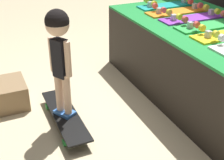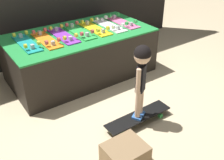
{
  "view_description": "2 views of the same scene",
  "coord_description": "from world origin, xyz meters",
  "px_view_note": "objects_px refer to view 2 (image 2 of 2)",
  "views": [
    {
      "loc": [
        1.96,
        -1.09,
        1.46
      ],
      "look_at": [
        -0.02,
        -0.21,
        0.31
      ],
      "focal_mm": 50.0,
      "sensor_mm": 36.0,
      "label": 1
    },
    {
      "loc": [
        -1.54,
        -2.26,
        1.88
      ],
      "look_at": [
        -0.08,
        -0.18,
        0.35
      ],
      "focal_mm": 42.0,
      "sensor_mm": 36.0,
      "label": 2
    }
  ],
  "objects_px": {
    "skateboard_purple_on_rack": "(63,35)",
    "skateboard_white_on_rack": "(109,25)",
    "skateboard_orange_on_rack": "(46,39)",
    "skateboard_pink_on_rack": "(122,22)",
    "skateboard_teal_on_rack": "(27,43)",
    "child": "(141,69)",
    "storage_box": "(125,155)",
    "skateboard_on_floor": "(138,117)",
    "skateboard_yellow_on_rack": "(95,28)",
    "skateboard_green_on_rack": "(79,31)"
  },
  "relations": [
    {
      "from": "skateboard_purple_on_rack",
      "to": "storage_box",
      "type": "height_order",
      "value": "skateboard_purple_on_rack"
    },
    {
      "from": "skateboard_white_on_rack",
      "to": "skateboard_pink_on_rack",
      "type": "height_order",
      "value": "same"
    },
    {
      "from": "skateboard_white_on_rack",
      "to": "skateboard_pink_on_rack",
      "type": "bearing_deg",
      "value": 2.98
    },
    {
      "from": "skateboard_purple_on_rack",
      "to": "skateboard_yellow_on_rack",
      "type": "height_order",
      "value": "same"
    },
    {
      "from": "skateboard_orange_on_rack",
      "to": "skateboard_white_on_rack",
      "type": "bearing_deg",
      "value": -0.96
    },
    {
      "from": "skateboard_purple_on_rack",
      "to": "skateboard_white_on_rack",
      "type": "bearing_deg",
      "value": -1.76
    },
    {
      "from": "skateboard_teal_on_rack",
      "to": "skateboard_on_floor",
      "type": "xyz_separation_m",
      "value": [
        0.67,
        -1.32,
        -0.58
      ]
    },
    {
      "from": "skateboard_yellow_on_rack",
      "to": "skateboard_pink_on_rack",
      "type": "height_order",
      "value": "same"
    },
    {
      "from": "skateboard_orange_on_rack",
      "to": "skateboard_green_on_rack",
      "type": "distance_m",
      "value": 0.47
    },
    {
      "from": "skateboard_orange_on_rack",
      "to": "storage_box",
      "type": "distance_m",
      "value": 1.74
    },
    {
      "from": "skateboard_green_on_rack",
      "to": "skateboard_pink_on_rack",
      "type": "bearing_deg",
      "value": -0.83
    },
    {
      "from": "skateboard_teal_on_rack",
      "to": "skateboard_white_on_rack",
      "type": "height_order",
      "value": "same"
    },
    {
      "from": "skateboard_white_on_rack",
      "to": "storage_box",
      "type": "xyz_separation_m",
      "value": [
        -0.96,
        -1.63,
        -0.55
      ]
    },
    {
      "from": "skateboard_on_floor",
      "to": "skateboard_pink_on_rack",
      "type": "bearing_deg",
      "value": 60.18
    },
    {
      "from": "skateboard_green_on_rack",
      "to": "storage_box",
      "type": "relative_size",
      "value": 1.72
    },
    {
      "from": "skateboard_yellow_on_rack",
      "to": "skateboard_pink_on_rack",
      "type": "bearing_deg",
      "value": -0.06
    },
    {
      "from": "skateboard_teal_on_rack",
      "to": "skateboard_white_on_rack",
      "type": "relative_size",
      "value": 1.0
    },
    {
      "from": "skateboard_purple_on_rack",
      "to": "skateboard_on_floor",
      "type": "height_order",
      "value": "skateboard_purple_on_rack"
    },
    {
      "from": "skateboard_green_on_rack",
      "to": "skateboard_on_floor",
      "type": "height_order",
      "value": "skateboard_green_on_rack"
    },
    {
      "from": "skateboard_green_on_rack",
      "to": "skateboard_yellow_on_rack",
      "type": "height_order",
      "value": "same"
    },
    {
      "from": "skateboard_teal_on_rack",
      "to": "skateboard_orange_on_rack",
      "type": "height_order",
      "value": "same"
    },
    {
      "from": "skateboard_pink_on_rack",
      "to": "child",
      "type": "distance_m",
      "value": 1.47
    },
    {
      "from": "skateboard_white_on_rack",
      "to": "skateboard_orange_on_rack",
      "type": "bearing_deg",
      "value": 179.04
    },
    {
      "from": "skateboard_yellow_on_rack",
      "to": "skateboard_white_on_rack",
      "type": "bearing_deg",
      "value": -3.09
    },
    {
      "from": "skateboard_teal_on_rack",
      "to": "skateboard_on_floor",
      "type": "bearing_deg",
      "value": -63.02
    },
    {
      "from": "storage_box",
      "to": "skateboard_teal_on_rack",
      "type": "bearing_deg",
      "value": 96.97
    },
    {
      "from": "skateboard_purple_on_rack",
      "to": "skateboard_white_on_rack",
      "type": "relative_size",
      "value": 1.0
    },
    {
      "from": "storage_box",
      "to": "skateboard_orange_on_rack",
      "type": "bearing_deg",
      "value": 89.04
    },
    {
      "from": "skateboard_green_on_rack",
      "to": "skateboard_pink_on_rack",
      "type": "xyz_separation_m",
      "value": [
        0.7,
        -0.01,
        0.0
      ]
    },
    {
      "from": "skateboard_purple_on_rack",
      "to": "skateboard_on_floor",
      "type": "bearing_deg",
      "value": -80.99
    },
    {
      "from": "skateboard_white_on_rack",
      "to": "child",
      "type": "xyz_separation_m",
      "value": [
        -0.5,
        -1.26,
        0.02
      ]
    },
    {
      "from": "skateboard_pink_on_rack",
      "to": "skateboard_green_on_rack",
      "type": "bearing_deg",
      "value": 179.17
    },
    {
      "from": "skateboard_orange_on_rack",
      "to": "skateboard_green_on_rack",
      "type": "xyz_separation_m",
      "value": [
        0.47,
        0.01,
        0.0
      ]
    },
    {
      "from": "skateboard_pink_on_rack",
      "to": "skateboard_on_floor",
      "type": "xyz_separation_m",
      "value": [
        -0.73,
        -1.28,
        -0.58
      ]
    },
    {
      "from": "skateboard_orange_on_rack",
      "to": "child",
      "type": "distance_m",
      "value": 1.35
    },
    {
      "from": "skateboard_yellow_on_rack",
      "to": "child",
      "type": "distance_m",
      "value": 1.3
    },
    {
      "from": "skateboard_teal_on_rack",
      "to": "skateboard_white_on_rack",
      "type": "distance_m",
      "value": 1.17
    },
    {
      "from": "storage_box",
      "to": "child",
      "type": "bearing_deg",
      "value": 38.31
    },
    {
      "from": "skateboard_orange_on_rack",
      "to": "skateboard_white_on_rack",
      "type": "height_order",
      "value": "same"
    },
    {
      "from": "skateboard_white_on_rack",
      "to": "skateboard_teal_on_rack",
      "type": "bearing_deg",
      "value": 177.29
    },
    {
      "from": "skateboard_orange_on_rack",
      "to": "storage_box",
      "type": "bearing_deg",
      "value": -90.96
    },
    {
      "from": "skateboard_orange_on_rack",
      "to": "skateboard_purple_on_rack",
      "type": "relative_size",
      "value": 1.0
    },
    {
      "from": "skateboard_orange_on_rack",
      "to": "skateboard_on_floor",
      "type": "bearing_deg",
      "value": -71.12
    },
    {
      "from": "skateboard_purple_on_rack",
      "to": "skateboard_white_on_rack",
      "type": "height_order",
      "value": "same"
    },
    {
      "from": "skateboard_orange_on_rack",
      "to": "skateboard_pink_on_rack",
      "type": "bearing_deg",
      "value": -0.17
    },
    {
      "from": "skateboard_teal_on_rack",
      "to": "child",
      "type": "bearing_deg",
      "value": -63.02
    },
    {
      "from": "skateboard_orange_on_rack",
      "to": "skateboard_green_on_rack",
      "type": "relative_size",
      "value": 1.0
    },
    {
      "from": "skateboard_purple_on_rack",
      "to": "skateboard_pink_on_rack",
      "type": "bearing_deg",
      "value": -0.58
    },
    {
      "from": "child",
      "to": "skateboard_purple_on_rack",
      "type": "bearing_deg",
      "value": 69.29
    },
    {
      "from": "skateboard_yellow_on_rack",
      "to": "storage_box",
      "type": "xyz_separation_m",
      "value": [
        -0.73,
        -1.64,
        -0.55
      ]
    }
  ]
}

